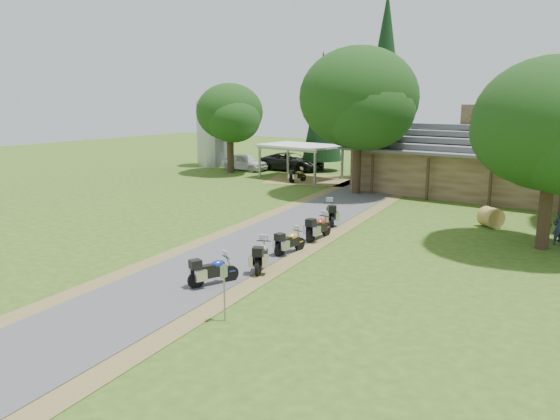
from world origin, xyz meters
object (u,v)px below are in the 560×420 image
Objects in this scene: carport at (300,162)px; motorcycle_row_c at (290,241)px; motorcycle_row_d at (319,226)px; car_dark_suv at (291,157)px; motorcycle_row_e at (330,212)px; motorcycle_row_b at (261,254)px; silo at (214,131)px; motorcycle_carport_a at (298,175)px; hay_bale at (491,217)px; motorcycle_row_a at (213,269)px; car_white_sedan at (244,160)px; lodge at (509,161)px.

carport is 3.85× the size of motorcycle_row_c.
carport is at bearing 34.99° from motorcycle_row_d.
car_dark_suv reaches higher than motorcycle_row_d.
car_dark_suv is 3.31× the size of motorcycle_row_e.
silo is at bearing 18.24° from motorcycle_row_b.
silo reaches higher than motorcycle_carport_a.
motorcycle_row_b is 0.99× the size of motorcycle_row_d.
motorcycle_row_d is 9.60m from hay_bale.
hay_bale is at bearing -20.53° from carport.
carport is 3.37× the size of motorcycle_row_e.
motorcycle_row_e is (-1.35, 10.90, 0.06)m from motorcycle_row_a.
motorcycle_carport_a is (-10.85, 17.17, 0.00)m from motorcycle_row_c.
silo is at bearing 18.71° from motorcycle_row_e.
motorcycle_row_a is 16.30m from hay_bale.
motorcycle_row_c reaches higher than hay_bale.
motorcycle_row_c is at bearing -138.40° from motorcycle_carport_a.
car_white_sedan reaches higher than motorcycle_carport_a.
motorcycle_row_d is at bearing -48.56° from carport.
motorcycle_carport_a is at bearing 36.00° from motorcycle_row_d.
motorcycle_row_e is at bearing -112.11° from lodge.
lodge reaches higher than motorcycle_row_c.
lodge is at bearing -36.84° from motorcycle_row_b.
hay_bale is at bearing 1.50° from motorcycle_row_a.
motorcycle_row_b reaches higher than hay_bale.
car_white_sedan is 5.57× the size of hay_bale.
silo reaches higher than motorcycle_row_e.
lodge is 3.33× the size of car_dark_suv.
motorcycle_row_d is (14.98, -19.87, -0.58)m from car_dark_suv.
lodge is 25.56m from motorcycle_row_a.
silo reaches higher than lodge.
car_dark_suv reaches higher than hay_bale.
carport is 16.76m from motorcycle_row_e.
motorcycle_row_d is 0.97× the size of motorcycle_row_e.
motorcycle_carport_a is at bearing -57.52° from carport.
motorcycle_row_b reaches higher than motorcycle_row_c.
motorcycle_row_b is 1.11× the size of motorcycle_row_c.
motorcycle_row_a is at bearing -48.30° from silo.
motorcycle_row_a reaches higher than motorcycle_row_c.
motorcycle_row_e is (-5.78, -14.22, -1.79)m from lodge.
carport is 22.35m from motorcycle_row_c.
silo is at bearing 54.60° from motorcycle_row_c.
motorcycle_row_b is (15.55, -25.23, -0.59)m from car_dark_suv.
lodge reaches higher than carport.
lodge is 20.67m from motorcycle_row_c.
motorcycle_row_e reaches higher than hay_bale.
car_white_sedan is 3.43× the size of motorcycle_carport_a.
motorcycle_carport_a is (-11.22, 19.73, -0.06)m from motorcycle_row_b.
motorcycle_row_e reaches higher than motorcycle_row_b.
motorcycle_row_e is (22.16, -15.50, -2.75)m from silo.
motorcycle_row_d reaches higher than motorcycle_row_c.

